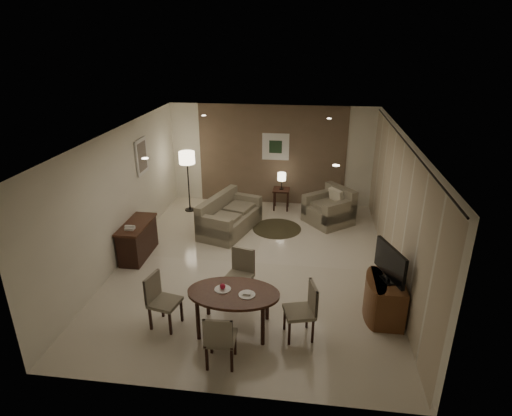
# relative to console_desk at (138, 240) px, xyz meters

# --- Properties ---
(room_shell) EXTENTS (5.50, 7.00, 2.70)m
(room_shell) POSITION_rel_console_desk_xyz_m (2.49, 0.40, 0.98)
(room_shell) COLOR beige
(room_shell) RESTS_ON ground
(taupe_accent) EXTENTS (3.96, 0.03, 2.70)m
(taupe_accent) POSITION_rel_console_desk_xyz_m (2.49, 3.48, 0.98)
(taupe_accent) COLOR brown
(taupe_accent) RESTS_ON wall_back
(curtain_wall) EXTENTS (0.08, 6.70, 2.58)m
(curtain_wall) POSITION_rel_console_desk_xyz_m (5.17, 0.00, 0.95)
(curtain_wall) COLOR beige
(curtain_wall) RESTS_ON wall_right
(curtain_rod) EXTENTS (0.03, 6.80, 0.03)m
(curtain_rod) POSITION_rel_console_desk_xyz_m (5.17, 0.00, 2.27)
(curtain_rod) COLOR black
(curtain_rod) RESTS_ON wall_right
(art_back_frame) EXTENTS (0.72, 0.03, 0.72)m
(art_back_frame) POSITION_rel_console_desk_xyz_m (2.59, 3.46, 1.23)
(art_back_frame) COLOR silver
(art_back_frame) RESTS_ON wall_back
(art_back_canvas) EXTENTS (0.34, 0.01, 0.34)m
(art_back_canvas) POSITION_rel_console_desk_xyz_m (2.59, 3.44, 1.23)
(art_back_canvas) COLOR #1C321C
(art_back_canvas) RESTS_ON wall_back
(art_left_frame) EXTENTS (0.03, 0.60, 0.80)m
(art_left_frame) POSITION_rel_console_desk_xyz_m (-0.23, 1.20, 1.48)
(art_left_frame) COLOR silver
(art_left_frame) RESTS_ON wall_left
(art_left_canvas) EXTENTS (0.01, 0.46, 0.64)m
(art_left_canvas) POSITION_rel_console_desk_xyz_m (-0.21, 1.20, 1.48)
(art_left_canvas) COLOR gray
(art_left_canvas) RESTS_ON wall_left
(downlight_nl) EXTENTS (0.10, 0.10, 0.01)m
(downlight_nl) POSITION_rel_console_desk_xyz_m (1.09, -1.80, 2.31)
(downlight_nl) COLOR white
(downlight_nl) RESTS_ON ceiling
(downlight_nr) EXTENTS (0.10, 0.10, 0.01)m
(downlight_nr) POSITION_rel_console_desk_xyz_m (3.89, -1.80, 2.31)
(downlight_nr) COLOR white
(downlight_nr) RESTS_ON ceiling
(downlight_fl) EXTENTS (0.10, 0.10, 0.01)m
(downlight_fl) POSITION_rel_console_desk_xyz_m (1.09, 1.80, 2.31)
(downlight_fl) COLOR white
(downlight_fl) RESTS_ON ceiling
(downlight_fr) EXTENTS (0.10, 0.10, 0.01)m
(downlight_fr) POSITION_rel_console_desk_xyz_m (3.89, 1.80, 2.31)
(downlight_fr) COLOR white
(downlight_fr) RESTS_ON ceiling
(console_desk) EXTENTS (0.48, 1.20, 0.75)m
(console_desk) POSITION_rel_console_desk_xyz_m (0.00, 0.00, 0.00)
(console_desk) COLOR #412615
(console_desk) RESTS_ON floor
(telephone) EXTENTS (0.20, 0.14, 0.09)m
(telephone) POSITION_rel_console_desk_xyz_m (0.00, -0.30, 0.43)
(telephone) COLOR white
(telephone) RESTS_ON console_desk
(tv_cabinet) EXTENTS (0.48, 0.90, 0.70)m
(tv_cabinet) POSITION_rel_console_desk_xyz_m (4.89, -1.50, -0.03)
(tv_cabinet) COLOR brown
(tv_cabinet) RESTS_ON floor
(flat_tv) EXTENTS (0.36, 0.85, 0.60)m
(flat_tv) POSITION_rel_console_desk_xyz_m (4.87, -1.50, 0.65)
(flat_tv) COLOR black
(flat_tv) RESTS_ON tv_cabinet
(dining_table) EXTENTS (1.45, 0.91, 0.68)m
(dining_table) POSITION_rel_console_desk_xyz_m (2.44, -2.14, -0.03)
(dining_table) COLOR #412615
(dining_table) RESTS_ON floor
(chair_near) EXTENTS (0.44, 0.44, 0.88)m
(chair_near) POSITION_rel_console_desk_xyz_m (2.40, -2.91, 0.06)
(chair_near) COLOR gray
(chair_near) RESTS_ON floor
(chair_far) EXTENTS (0.55, 0.55, 0.93)m
(chair_far) POSITION_rel_console_desk_xyz_m (2.38, -1.34, 0.09)
(chair_far) COLOR gray
(chair_far) RESTS_ON floor
(chair_left) EXTENTS (0.52, 0.52, 0.90)m
(chair_left) POSITION_rel_console_desk_xyz_m (1.34, -2.20, 0.07)
(chair_left) COLOR gray
(chair_left) RESTS_ON floor
(chair_right) EXTENTS (0.54, 0.54, 0.91)m
(chair_right) POSITION_rel_console_desk_xyz_m (3.47, -2.18, 0.08)
(chair_right) COLOR gray
(chair_right) RESTS_ON floor
(plate_a) EXTENTS (0.26, 0.26, 0.02)m
(plate_a) POSITION_rel_console_desk_xyz_m (2.26, -2.09, 0.31)
(plate_a) COLOR white
(plate_a) RESTS_ON dining_table
(plate_b) EXTENTS (0.26, 0.26, 0.02)m
(plate_b) POSITION_rel_console_desk_xyz_m (2.66, -2.19, 0.31)
(plate_b) COLOR white
(plate_b) RESTS_ON dining_table
(fruit_apple) EXTENTS (0.09, 0.09, 0.09)m
(fruit_apple) POSITION_rel_console_desk_xyz_m (2.26, -2.09, 0.37)
(fruit_apple) COLOR red
(fruit_apple) RESTS_ON plate_a
(napkin) EXTENTS (0.12, 0.08, 0.03)m
(napkin) POSITION_rel_console_desk_xyz_m (2.66, -2.19, 0.34)
(napkin) COLOR white
(napkin) RESTS_ON plate_b
(round_rug) EXTENTS (1.18, 1.18, 0.01)m
(round_rug) POSITION_rel_console_desk_xyz_m (2.80, 1.73, -0.37)
(round_rug) COLOR #413C24
(round_rug) RESTS_ON floor
(sofa) EXTENTS (1.95, 1.37, 0.83)m
(sofa) POSITION_rel_console_desk_xyz_m (1.70, 1.50, 0.04)
(sofa) COLOR gray
(sofa) RESTS_ON floor
(armchair) EXTENTS (1.36, 1.36, 0.88)m
(armchair) POSITION_rel_console_desk_xyz_m (4.04, 2.25, 0.07)
(armchair) COLOR gray
(armchair) RESTS_ON floor
(side_table) EXTENTS (0.44, 0.44, 0.56)m
(side_table) POSITION_rel_console_desk_xyz_m (2.80, 3.03, -0.09)
(side_table) COLOR black
(side_table) RESTS_ON floor
(table_lamp) EXTENTS (0.22, 0.22, 0.50)m
(table_lamp) POSITION_rel_console_desk_xyz_m (2.80, 3.03, 0.44)
(table_lamp) COLOR #FFEAC1
(table_lamp) RESTS_ON side_table
(floor_lamp) EXTENTS (0.41, 0.41, 1.61)m
(floor_lamp) POSITION_rel_console_desk_xyz_m (0.39, 2.60, 0.43)
(floor_lamp) COLOR #FFE5B7
(floor_lamp) RESTS_ON floor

